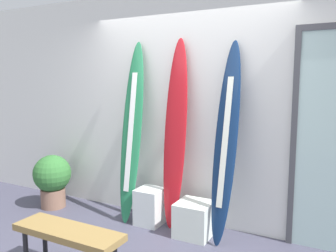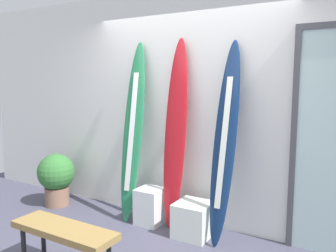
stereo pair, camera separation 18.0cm
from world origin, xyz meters
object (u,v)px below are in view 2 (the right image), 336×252
at_px(display_block_center, 150,206).
at_px(bench, 64,233).
at_px(surfboard_emerald, 133,133).
at_px(surfboard_crimson, 175,135).
at_px(display_block_left, 193,220).
at_px(potted_plant, 56,176).
at_px(surfboard_navy, 225,142).

height_order(display_block_center, bench, bench).
xyz_separation_m(surfboard_emerald, surfboard_crimson, (0.56, 0.06, 0.01)).
relative_size(surfboard_crimson, display_block_left, 5.71).
bearing_deg(bench, display_block_center, 88.06).
bearing_deg(potted_plant, surfboard_emerald, 8.97).
height_order(surfboard_navy, bench, surfboard_navy).
xyz_separation_m(surfboard_emerald, surfboard_navy, (1.20, -0.01, -0.01)).
distance_m(surfboard_emerald, surfboard_crimson, 0.56).
relative_size(surfboard_navy, potted_plant, 2.99).
bearing_deg(display_block_center, surfboard_emerald, 170.45).
bearing_deg(bench, surfboard_emerald, 99.88).
distance_m(surfboard_navy, bench, 1.79).
bearing_deg(potted_plant, surfboard_crimson, 8.17).
distance_m(surfboard_emerald, display_block_center, 0.91).
relative_size(potted_plant, bench, 0.70).
bearing_deg(surfboard_emerald, surfboard_navy, -0.62).
bearing_deg(surfboard_emerald, display_block_left, -5.90).
bearing_deg(surfboard_navy, surfboard_emerald, 179.38).
bearing_deg(surfboard_emerald, display_block_center, -9.55).
height_order(surfboard_navy, display_block_left, surfboard_navy).
distance_m(surfboard_navy, display_block_center, 1.26).
xyz_separation_m(display_block_left, potted_plant, (-2.06, -0.09, 0.22)).
height_order(surfboard_emerald, surfboard_crimson, surfboard_crimson).
bearing_deg(surfboard_emerald, surfboard_crimson, 6.50).
height_order(surfboard_crimson, display_block_left, surfboard_crimson).
bearing_deg(surfboard_crimson, display_block_left, -25.87).
bearing_deg(display_block_center, surfboard_crimson, 21.61).
bearing_deg(display_block_center, potted_plant, -174.57).
relative_size(surfboard_crimson, potted_plant, 3.07).
relative_size(display_block_left, display_block_center, 0.89).
distance_m(surfboard_crimson, potted_plant, 1.88).
relative_size(display_block_center, bench, 0.42).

